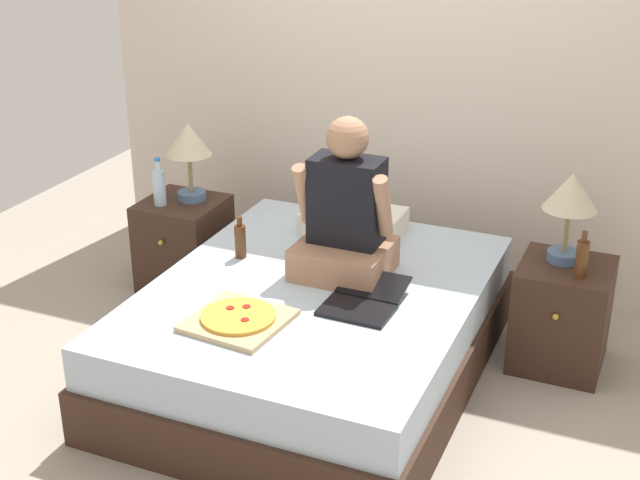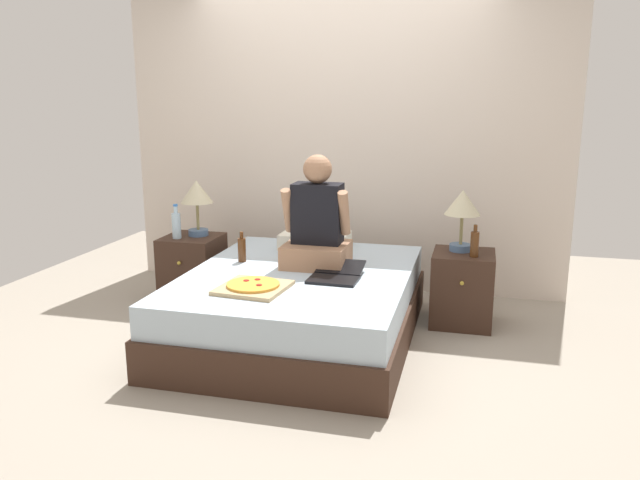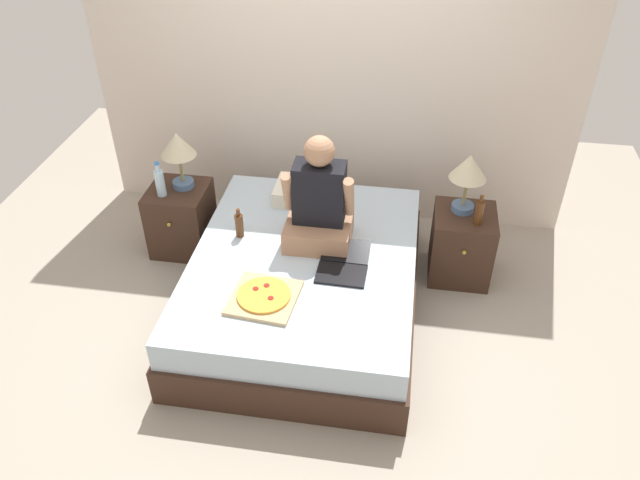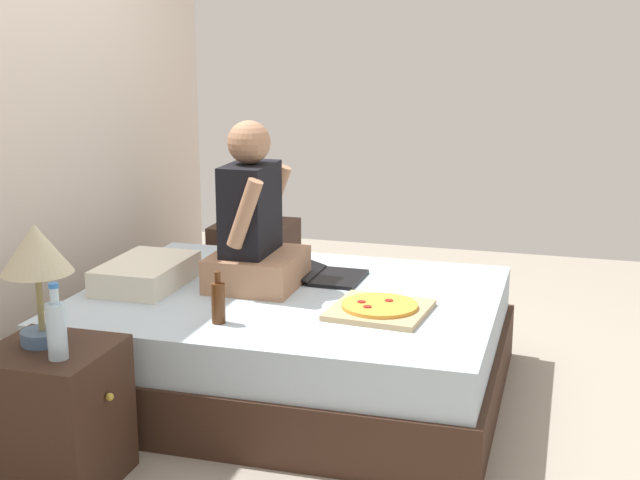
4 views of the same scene
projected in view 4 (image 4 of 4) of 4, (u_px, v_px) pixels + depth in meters
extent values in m
plane|color=#9E9384|center=(291.00, 389.00, 4.21)|extent=(5.79, 5.79, 0.00)
cube|color=beige|center=(25.00, 116.00, 4.27)|extent=(3.79, 0.12, 2.50)
cube|color=#382319|center=(291.00, 363.00, 4.18)|extent=(1.52, 1.94, 0.27)
cube|color=silver|center=(290.00, 314.00, 4.12)|extent=(1.48, 1.88, 0.21)
cube|color=#382319|center=(54.00, 417.00, 3.30)|extent=(0.44, 0.44, 0.54)
sphere|color=gold|center=(110.00, 397.00, 3.21)|extent=(0.03, 0.03, 0.03)
cylinder|color=#4C6B93|center=(43.00, 337.00, 3.28)|extent=(0.16, 0.16, 0.05)
cylinder|color=olive|center=(40.00, 302.00, 3.24)|extent=(0.02, 0.02, 0.22)
cone|color=beige|center=(36.00, 249.00, 3.20)|extent=(0.26, 0.26, 0.18)
cylinder|color=silver|center=(57.00, 331.00, 3.11)|extent=(0.07, 0.07, 0.20)
cylinder|color=silver|center=(54.00, 296.00, 3.08)|extent=(0.03, 0.03, 0.06)
cylinder|color=blue|center=(53.00, 286.00, 3.07)|extent=(0.04, 0.04, 0.02)
cube|color=#382319|center=(255.00, 267.00, 5.31)|extent=(0.44, 0.44, 0.54)
sphere|color=gold|center=(293.00, 252.00, 5.22)|extent=(0.03, 0.03, 0.03)
cylinder|color=#4C6B93|center=(245.00, 219.00, 5.22)|extent=(0.16, 0.16, 0.05)
cylinder|color=olive|center=(244.00, 197.00, 5.19)|extent=(0.02, 0.02, 0.22)
cone|color=beige|center=(243.00, 163.00, 5.14)|extent=(0.26, 0.26, 0.18)
cylinder|color=#512D14|center=(274.00, 207.00, 5.26)|extent=(0.06, 0.06, 0.18)
cylinder|color=#512D14|center=(274.00, 188.00, 5.23)|extent=(0.03, 0.03, 0.05)
cube|color=silver|center=(146.00, 273.00, 4.20)|extent=(0.52, 0.34, 0.12)
cube|color=#A37556|center=(257.00, 269.00, 4.19)|extent=(0.44, 0.40, 0.16)
cube|color=black|center=(250.00, 209.00, 4.13)|extent=(0.34, 0.20, 0.42)
sphere|color=#A37556|center=(249.00, 142.00, 4.06)|extent=(0.20, 0.20, 0.20)
cylinder|color=#A37556|center=(245.00, 214.00, 3.93)|extent=(0.07, 0.18, 0.32)
cylinder|color=#A37556|center=(274.00, 197.00, 4.30)|extent=(0.07, 0.18, 0.32)
cube|color=black|center=(339.00, 278.00, 4.31)|extent=(0.33, 0.23, 0.02)
cube|color=black|center=(299.00, 268.00, 4.36)|extent=(0.32, 0.20, 0.06)
cube|color=tan|center=(380.00, 310.00, 3.82)|extent=(0.44, 0.44, 0.02)
cylinder|color=gold|center=(380.00, 305.00, 3.81)|extent=(0.33, 0.33, 0.02)
cylinder|color=maroon|center=(367.00, 307.00, 3.76)|extent=(0.04, 0.04, 0.00)
cylinder|color=maroon|center=(389.00, 300.00, 3.85)|extent=(0.04, 0.04, 0.00)
cylinder|color=maroon|center=(362.00, 302.00, 3.83)|extent=(0.04, 0.04, 0.00)
cylinder|color=#4C2811|center=(218.00, 303.00, 3.67)|extent=(0.06, 0.06, 0.17)
cylinder|color=#4C2811|center=(218.00, 277.00, 3.65)|extent=(0.03, 0.03, 0.05)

